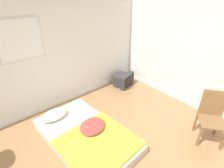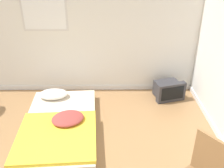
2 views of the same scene
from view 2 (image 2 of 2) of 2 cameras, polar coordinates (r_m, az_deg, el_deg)
wall_back at (r=4.77m, az=-10.53°, el=12.62°), size 7.33×0.08×2.60m
mattress_bed at (r=4.05m, az=-11.87°, el=-9.09°), size 1.23×1.99×0.31m
crt_tv at (r=4.90m, az=12.70°, el=-1.31°), size 0.59×0.51×0.37m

